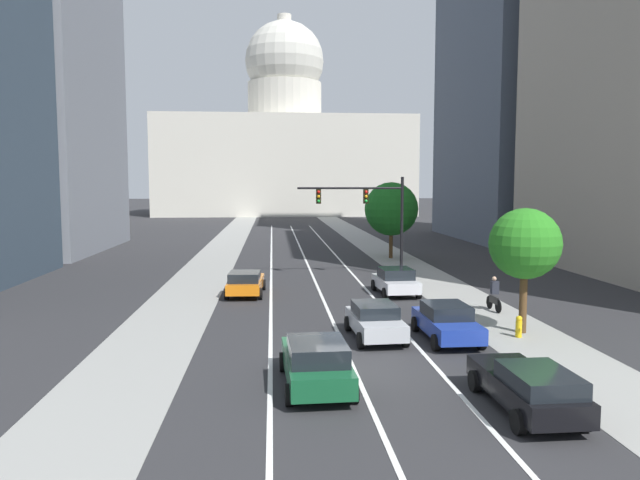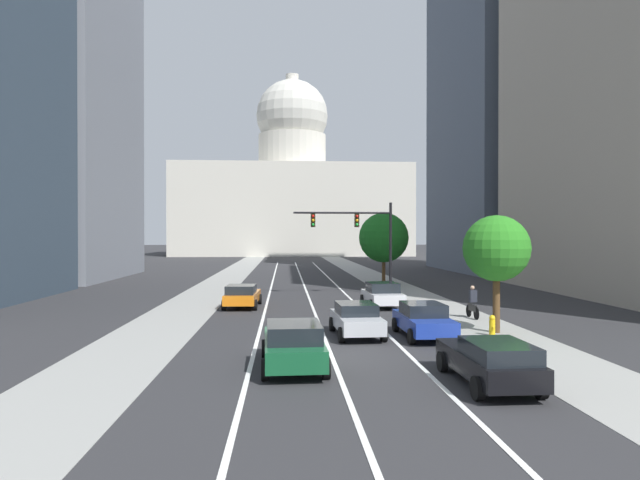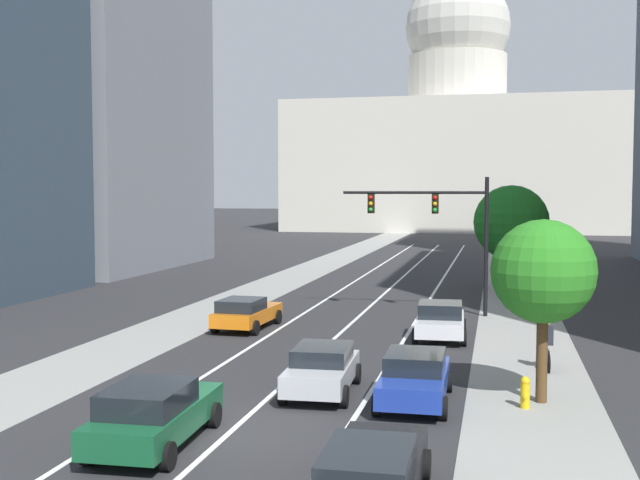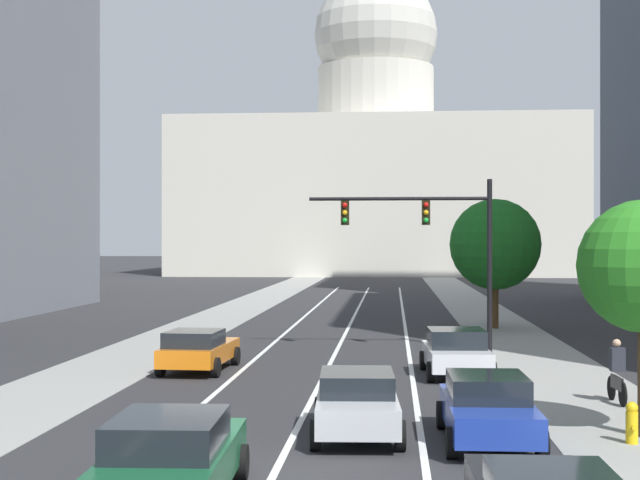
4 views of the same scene
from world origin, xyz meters
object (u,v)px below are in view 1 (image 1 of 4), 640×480
(car_green, at_px, (316,362))
(car_orange, at_px, (246,282))
(fire_hydrant, at_px, (519,326))
(car_white, at_px, (396,281))
(capitol_building, at_px, (285,148))
(traffic_signal_mast, at_px, (370,208))
(cyclist, at_px, (494,294))
(car_black, at_px, (528,386))
(car_silver, at_px, (375,320))
(car_blue, at_px, (447,321))
(street_tree_far_right, at_px, (391,209))
(street_tree_near_right, at_px, (525,244))

(car_green, xyz_separation_m, car_orange, (-2.84, 15.55, -0.06))
(car_green, xyz_separation_m, fire_hydrant, (8.72, 5.32, -0.33))
(car_white, height_order, fire_hydrant, car_white)
(capitol_building, relative_size, car_white, 12.18)
(traffic_signal_mast, bearing_deg, car_orange, -143.50)
(cyclist, bearing_deg, car_orange, 64.40)
(car_black, bearing_deg, fire_hydrant, -22.29)
(capitol_building, xyz_separation_m, fire_hydrant, (7.31, -101.03, -13.21))
(car_silver, xyz_separation_m, cyclist, (6.78, 4.74, 0.10))
(car_black, xyz_separation_m, traffic_signal_mast, (-0.48, 23.99, 3.93))
(car_blue, bearing_deg, street_tree_far_right, -7.43)
(traffic_signal_mast, height_order, cyclist, traffic_signal_mast)
(car_black, height_order, cyclist, cyclist)
(car_green, bearing_deg, street_tree_far_right, -17.48)
(capitol_building, height_order, car_orange, capitol_building)
(street_tree_far_right, bearing_deg, fire_hydrant, -89.93)
(car_orange, distance_m, car_black, 19.96)
(car_white, relative_size, car_blue, 0.94)
(car_green, relative_size, car_silver, 1.14)
(car_black, relative_size, cyclist, 2.69)
(capitol_building, height_order, cyclist, capitol_building)
(traffic_signal_mast, bearing_deg, street_tree_far_right, 70.98)
(car_blue, bearing_deg, car_green, 131.71)
(car_green, distance_m, car_blue, 7.68)
(traffic_signal_mast, xyz_separation_m, street_tree_near_right, (4.01, -15.42, -0.91))
(car_orange, bearing_deg, car_white, -89.86)
(fire_hydrant, bearing_deg, car_green, -148.61)
(car_white, distance_m, fire_hydrant, 10.33)
(car_blue, distance_m, street_tree_far_right, 26.86)
(car_orange, relative_size, car_blue, 1.00)
(car_orange, relative_size, street_tree_far_right, 0.69)
(traffic_signal_mast, relative_size, cyclist, 4.14)
(capitol_building, relative_size, street_tree_far_right, 7.92)
(car_white, xyz_separation_m, cyclist, (3.95, -4.78, 0.07))
(car_silver, bearing_deg, car_green, 150.65)
(car_blue, bearing_deg, car_black, 179.14)
(car_orange, bearing_deg, capitol_building, -0.01)
(car_green, height_order, street_tree_far_right, street_tree_far_right)
(car_white, relative_size, car_silver, 1.00)
(car_orange, bearing_deg, cyclist, -109.83)
(car_black, distance_m, street_tree_near_right, 9.75)
(car_blue, distance_m, traffic_signal_mast, 16.76)
(car_white, bearing_deg, traffic_signal_mast, 1.61)
(car_orange, distance_m, traffic_signal_mast, 10.73)
(car_white, relative_size, car_green, 0.88)
(capitol_building, distance_m, cyclist, 97.16)
(car_white, xyz_separation_m, car_green, (-5.66, -15.18, 0.02))
(capitol_building, bearing_deg, street_tree_near_right, -85.56)
(traffic_signal_mast, relative_size, street_tree_near_right, 1.35)
(capitol_building, bearing_deg, car_green, -90.76)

